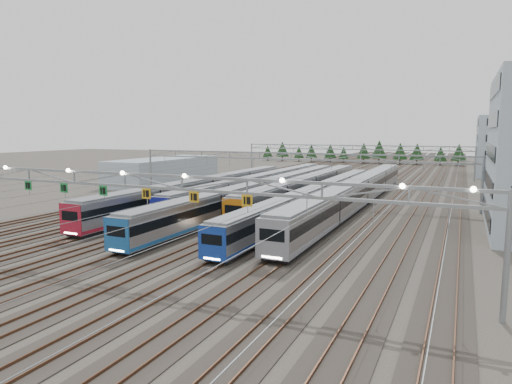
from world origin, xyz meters
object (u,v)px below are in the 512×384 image
at_px(train_a, 205,190).
at_px(train_f, 358,192).
at_px(gantry_near, 123,183).
at_px(west_shed, 165,170).
at_px(train_d, 307,187).
at_px(gantry_mid, 291,162).
at_px(train_c, 266,191).
at_px(train_b, 261,184).
at_px(gantry_far, 353,151).
at_px(train_e, 317,197).

distance_m(train_a, train_f, 23.50).
xyz_separation_m(gantry_near, west_shed, (-34.57, 53.74, -4.37)).
height_order(train_f, west_shed, west_shed).
bearing_deg(west_shed, train_a, -43.33).
xyz_separation_m(train_a, gantry_near, (11.20, -31.70, 4.90)).
xyz_separation_m(train_a, train_d, (13.50, 10.28, -0.03)).
bearing_deg(train_d, gantry_mid, -140.52).
bearing_deg(train_a, train_d, 37.28).
bearing_deg(train_f, train_c, -165.36).
distance_m(train_b, gantry_mid, 8.73).
bearing_deg(gantry_near, train_c, 93.61).
height_order(train_c, train_d, train_d).
distance_m(train_d, gantry_far, 43.41).
bearing_deg(train_a, west_shed, 136.67).
xyz_separation_m(train_a, gantry_far, (11.25, 53.42, 4.20)).
distance_m(train_d, train_e, 10.49).
distance_m(train_f, west_shed, 48.33).
height_order(train_f, gantry_mid, gantry_mid).
distance_m(train_e, gantry_near, 33.59).
relative_size(gantry_near, west_shed, 1.88).
bearing_deg(train_d, train_e, -64.60).
height_order(train_c, west_shed, west_shed).
relative_size(train_e, west_shed, 2.00).
bearing_deg(train_a, train_f, 16.80).
bearing_deg(train_f, gantry_far, 103.56).
bearing_deg(gantry_far, gantry_near, -90.03).
height_order(train_d, gantry_mid, gantry_mid).
xyz_separation_m(train_a, train_f, (22.50, 6.79, 0.07)).
relative_size(train_e, train_f, 0.89).
distance_m(train_a, gantry_mid, 14.67).
bearing_deg(gantry_mid, train_b, 152.91).
distance_m(train_f, gantry_near, 40.40).
height_order(train_a, gantry_far, gantry_far).
height_order(gantry_near, gantry_mid, gantry_near).
xyz_separation_m(train_e, gantry_far, (-6.75, 52.63, 4.41)).
distance_m(train_e, train_f, 7.50).
bearing_deg(gantry_mid, gantry_far, 90.00).
bearing_deg(train_a, train_b, 69.25).
bearing_deg(train_c, train_b, 117.60).
xyz_separation_m(train_e, west_shed, (-41.36, 21.24, 0.74)).
bearing_deg(train_f, train_b, 164.23).
xyz_separation_m(train_c, train_f, (13.50, 3.53, 0.18)).
height_order(train_d, gantry_far, gantry_far).
relative_size(train_b, train_c, 0.89).
distance_m(train_a, train_b, 12.70).
relative_size(train_e, gantry_mid, 1.06).
xyz_separation_m(train_a, train_c, (9.00, 3.27, -0.11)).
bearing_deg(gantry_near, west_shed, 122.75).
xyz_separation_m(train_a, west_shed, (-23.36, 22.04, 0.53)).
distance_m(gantry_near, gantry_far, 85.12).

